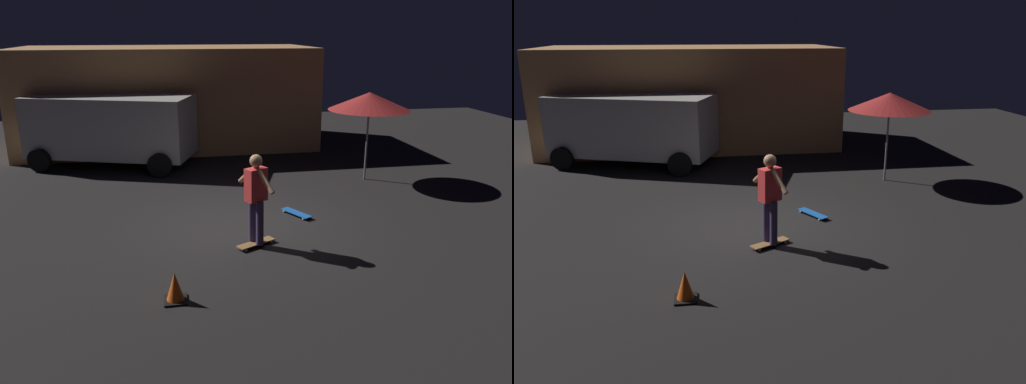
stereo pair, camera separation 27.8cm
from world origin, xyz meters
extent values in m
plane|color=black|center=(0.00, 0.00, 0.00)|extent=(28.00, 28.00, 0.00)
cube|color=tan|center=(-1.14, 8.11, 1.63)|extent=(9.53, 4.20, 3.27)
cube|color=silver|center=(-2.85, 5.49, 1.18)|extent=(4.97, 3.31, 1.70)
cube|color=black|center=(-5.00, 6.24, 1.53)|extent=(0.63, 1.67, 0.64)
cylinder|color=black|center=(-4.83, 5.14, 0.33)|extent=(0.70, 0.43, 0.66)
cylinder|color=black|center=(-4.18, 7.00, 0.33)|extent=(0.70, 0.43, 0.66)
cylinder|color=black|center=(-1.53, 3.98, 0.33)|extent=(0.70, 0.43, 0.66)
cylinder|color=black|center=(-0.87, 5.85, 0.33)|extent=(0.70, 0.43, 0.66)
cylinder|color=slate|center=(3.83, 2.76, 1.10)|extent=(0.05, 0.05, 2.20)
cone|color=#A52626|center=(3.83, 2.76, 2.08)|extent=(2.10, 2.10, 0.45)
cube|color=olive|center=(0.18, -1.00, 0.06)|extent=(0.78, 0.54, 0.02)
sphere|color=silver|center=(0.40, -0.78, 0.03)|extent=(0.05, 0.05, 0.05)
sphere|color=silver|center=(0.48, -0.93, 0.03)|extent=(0.05, 0.05, 0.05)
sphere|color=silver|center=(-0.13, -1.06, 0.03)|extent=(0.05, 0.05, 0.05)
sphere|color=silver|center=(-0.05, -1.21, 0.03)|extent=(0.05, 0.05, 0.05)
cube|color=#1959B2|center=(1.33, 0.41, 0.06)|extent=(0.55, 0.78, 0.02)
sphere|color=silver|center=(1.11, 0.64, 0.03)|extent=(0.05, 0.05, 0.05)
sphere|color=silver|center=(1.26, 0.72, 0.03)|extent=(0.05, 0.05, 0.05)
sphere|color=silver|center=(1.40, 0.11, 0.03)|extent=(0.05, 0.05, 0.05)
sphere|color=silver|center=(1.55, 0.19, 0.03)|extent=(0.05, 0.05, 0.05)
cylinder|color=#382D4C|center=(0.12, -0.90, 0.48)|extent=(0.14, 0.14, 0.82)
cylinder|color=#382D4C|center=(0.23, -1.10, 0.48)|extent=(0.14, 0.14, 0.82)
cube|color=red|center=(0.18, -1.00, 1.19)|extent=(0.44, 0.37, 0.60)
sphere|color=#936B4C|center=(0.18, -1.00, 1.62)|extent=(0.23, 0.23, 0.23)
cylinder|color=#936B4C|center=(0.07, -0.80, 1.34)|extent=(0.33, 0.52, 0.46)
cylinder|color=#936B4C|center=(0.28, -1.19, 1.34)|extent=(0.33, 0.52, 0.46)
cube|color=black|center=(-1.36, -2.73, 0.01)|extent=(0.34, 0.34, 0.03)
cone|color=#EA5914|center=(-1.36, -2.73, 0.23)|extent=(0.28, 0.28, 0.46)
camera|label=1|loc=(-1.40, -9.44, 3.83)|focal=35.41mm
camera|label=2|loc=(-1.13, -9.48, 3.83)|focal=35.41mm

